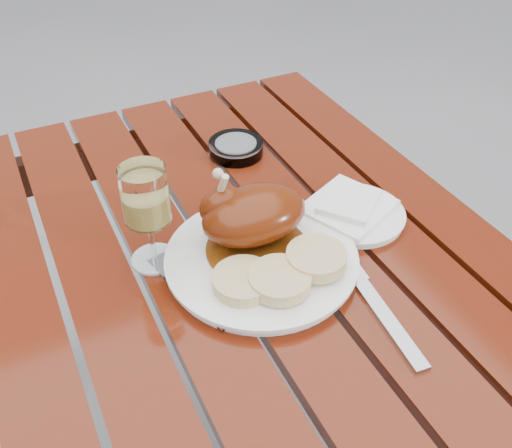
{
  "coord_description": "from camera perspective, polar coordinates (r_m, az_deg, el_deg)",
  "views": [
    {
      "loc": [
        -0.29,
        -0.57,
        1.37
      ],
      "look_at": [
        0.03,
        0.07,
        0.78
      ],
      "focal_mm": 40.0,
      "sensor_mm": 36.0,
      "label": 1
    }
  ],
  "objects": [
    {
      "name": "dinner_plate",
      "position": [
        0.89,
        0.54,
        -3.59
      ],
      "size": [
        0.37,
        0.37,
        0.02
      ],
      "primitive_type": "cylinder",
      "rotation": [
        0.0,
        0.0,
        -0.25
      ],
      "color": "white",
      "rests_on": "table"
    },
    {
      "name": "ashtray",
      "position": [
        1.14,
        -2.02,
        7.62
      ],
      "size": [
        0.12,
        0.12,
        0.03
      ],
      "primitive_type": "cylinder",
      "rotation": [
        0.0,
        0.0,
        0.14
      ],
      "color": "#B2B7BC",
      "rests_on": "table"
    },
    {
      "name": "table",
      "position": [
        1.18,
        0.37,
        -17.81
      ],
      "size": [
        0.8,
        1.2,
        0.75
      ],
      "primitive_type": "cube",
      "color": "#641C0B",
      "rests_on": "ground"
    },
    {
      "name": "knife",
      "position": [
        0.84,
        12.1,
        -8.1
      ],
      "size": [
        0.05,
        0.24,
        0.01
      ],
      "primitive_type": "cube",
      "rotation": [
        0.0,
        0.0,
        -0.1
      ],
      "color": "gray",
      "rests_on": "table"
    },
    {
      "name": "roast_duck",
      "position": [
        0.88,
        -0.61,
        0.89
      ],
      "size": [
        0.17,
        0.16,
        0.12
      ],
      "color": "#5D2D0A",
      "rests_on": "dinner_plate"
    },
    {
      "name": "napkin",
      "position": [
        0.99,
        9.2,
        1.68
      ],
      "size": [
        0.17,
        0.17,
        0.01
      ],
      "primitive_type": "cube",
      "rotation": [
        0.0,
        0.0,
        0.42
      ],
      "color": "white",
      "rests_on": "side_plate"
    },
    {
      "name": "bread_dumplings",
      "position": [
        0.83,
        2.43,
        -4.88
      ],
      "size": [
        0.21,
        0.12,
        0.03
      ],
      "color": "#E0C089",
      "rests_on": "dinner_plate"
    },
    {
      "name": "fork",
      "position": [
        0.85,
        -6.36,
        -6.89
      ],
      "size": [
        0.06,
        0.17,
        0.01
      ],
      "primitive_type": "cube",
      "rotation": [
        0.0,
        0.0,
        0.23
      ],
      "color": "gray",
      "rests_on": "table"
    },
    {
      "name": "wine_glass",
      "position": [
        0.86,
        -10.7,
        0.64
      ],
      "size": [
        0.08,
        0.08,
        0.17
      ],
      "primitive_type": "cylinder",
      "rotation": [
        0.0,
        0.0,
        0.16
      ],
      "color": "#D4C460",
      "rests_on": "table"
    },
    {
      "name": "side_plate",
      "position": [
        0.99,
        9.92,
        0.94
      ],
      "size": [
        0.17,
        0.17,
        0.01
      ],
      "primitive_type": "cylinder",
      "rotation": [
        0.0,
        0.0,
        0.01
      ],
      "color": "white",
      "rests_on": "table"
    }
  ]
}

